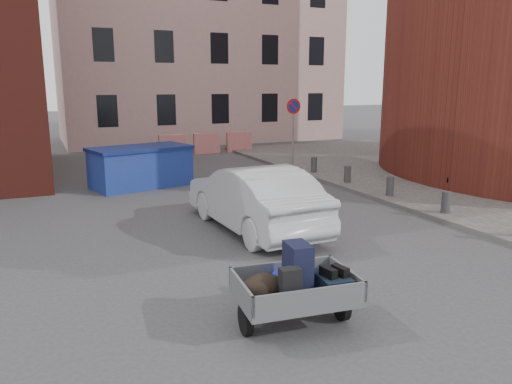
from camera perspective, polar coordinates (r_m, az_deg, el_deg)
name	(u,v)px	position (r m, az deg, el deg)	size (l,w,h in m)	color
ground	(246,267)	(9.39, -1.13, -8.52)	(120.00, 120.00, 0.00)	#38383A
sidewalk	(474,183)	(18.34, 23.64, 0.93)	(9.00, 24.00, 0.12)	#474442
building_pink	(196,21)	(31.75, -6.83, 18.80)	(16.00, 8.00, 14.00)	#C89E9A
no_parking_sign	(293,118)	(19.98, 4.29, 8.43)	(0.60, 0.09, 2.65)	gray
bollards	(390,186)	(15.13, 15.07, 0.63)	(0.22, 9.02, 0.55)	#3A3A3D
barriers	(207,143)	(24.48, -5.64, 5.55)	(4.70, 0.18, 1.00)	red
trailer	(295,286)	(7.00, 4.44, -10.68)	(1.70, 1.88, 1.20)	black
dumpster	(141,167)	(16.86, -13.02, 2.85)	(3.49, 2.39, 1.33)	navy
silver_car	(254,198)	(11.52, -0.24, -0.66)	(1.60, 4.59, 1.51)	#BABDC2
bicycle	(473,172)	(16.97, 23.51, 2.06)	(0.67, 1.93, 1.02)	black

